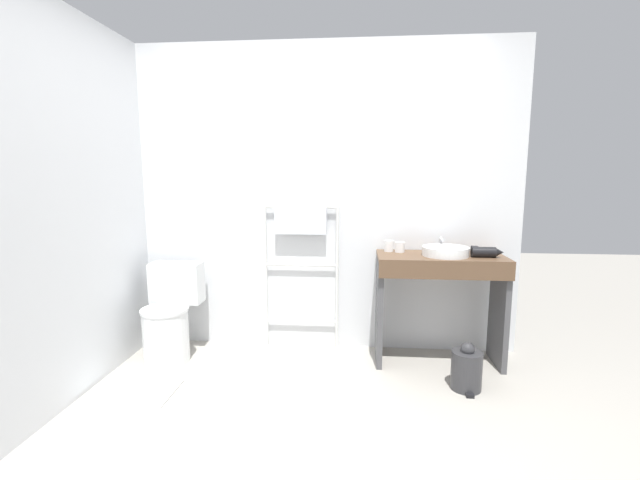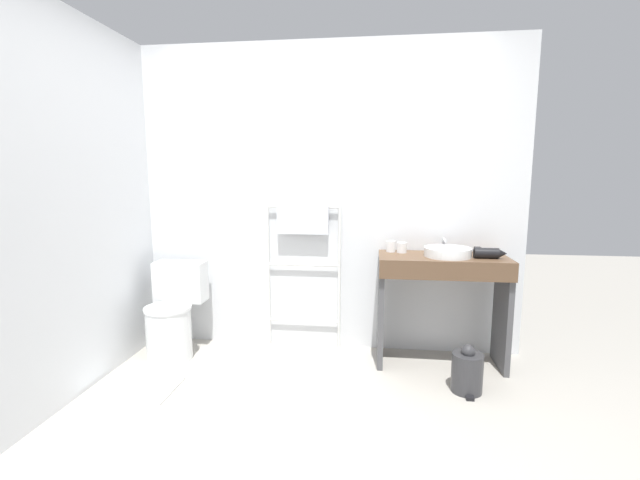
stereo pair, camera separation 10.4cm
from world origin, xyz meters
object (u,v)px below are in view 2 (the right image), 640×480
sink_basin (448,252)px  cup_near_wall (391,246)px  toilet (173,315)px  towel_radiator (303,240)px  hair_dryer (488,253)px  cup_near_edge (402,248)px  trash_bin (467,371)px

sink_basin → cup_near_wall: cup_near_wall is taller
toilet → towel_radiator: 1.19m
towel_radiator → cup_near_wall: 0.71m
towel_radiator → hair_dryer: (1.39, -0.24, -0.03)m
toilet → sink_basin: 2.18m
toilet → hair_dryer: size_ratio=3.26×
cup_near_edge → trash_bin: 0.99m
toilet → trash_bin: (2.21, -0.32, -0.19)m
toilet → towel_radiator: (1.00, 0.29, 0.58)m
cup_near_wall → towel_radiator: bearing=174.6°
towel_radiator → sink_basin: (1.11, -0.21, -0.03)m
cup_near_wall → cup_near_edge: size_ratio=1.11×
sink_basin → hair_dryer: bearing=-5.7°
sink_basin → hair_dryer: size_ratio=1.49×
trash_bin → sink_basin: bearing=103.0°
cup_near_edge → cup_near_wall: bearing=162.2°
toilet → towel_radiator: size_ratio=0.60×
towel_radiator → cup_near_edge: towel_radiator is taller
cup_near_edge → hair_dryer: 0.62m
cup_near_wall → cup_near_edge: (0.08, -0.03, -0.00)m
cup_near_edge → trash_bin: (0.42, -0.52, -0.74)m
toilet → cup_near_edge: 1.88m
cup_near_wall → trash_bin: (0.50, -0.55, -0.74)m
cup_near_edge → hair_dryer: size_ratio=0.35×
cup_near_wall → trash_bin: size_ratio=0.27×
toilet → cup_near_wall: cup_near_wall is taller
sink_basin → trash_bin: (0.09, -0.40, -0.74)m
towel_radiator → sink_basin: 1.13m
cup_near_wall → hair_dryer: 0.71m
hair_dryer → trash_bin: 0.85m
towel_radiator → cup_near_wall: towel_radiator is taller
toilet → trash_bin: 2.24m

